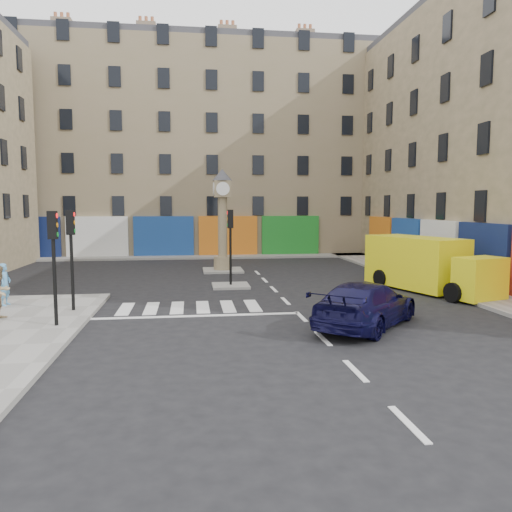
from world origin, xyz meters
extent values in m
plane|color=black|center=(0.00, 0.00, 0.00)|extent=(120.00, 120.00, 0.00)
cube|color=gray|center=(8.70, 10.00, 0.07)|extent=(2.60, 30.00, 0.15)
cube|color=gray|center=(-4.00, 22.20, 0.07)|extent=(32.00, 2.40, 0.15)
cube|color=gray|center=(-2.00, 8.00, 0.06)|extent=(1.80, 1.80, 0.12)
cube|color=gray|center=(-2.00, 14.00, 0.06)|extent=(2.40, 2.40, 0.12)
cube|color=#807055|center=(-4.00, 28.00, 8.50)|extent=(32.00, 10.00, 17.00)
cylinder|color=black|center=(-8.30, 0.20, 1.55)|extent=(0.12, 0.12, 2.80)
cube|color=black|center=(-8.30, 0.20, 3.40)|extent=(0.28, 0.22, 0.90)
cylinder|color=black|center=(-8.30, 2.60, 1.55)|extent=(0.12, 0.12, 2.80)
cube|color=black|center=(-8.30, 2.60, 3.40)|extent=(0.28, 0.22, 0.90)
cylinder|color=black|center=(-2.00, 8.00, 1.52)|extent=(0.12, 0.12, 2.80)
cube|color=black|center=(-2.00, 8.00, 3.37)|extent=(0.28, 0.22, 0.90)
cylinder|color=#9B8666|center=(-2.00, 14.00, 0.52)|extent=(1.10, 1.10, 0.80)
cylinder|color=#9B8666|center=(-2.00, 14.00, 2.72)|extent=(0.56, 0.56, 3.60)
cube|color=#9B8666|center=(-2.00, 14.00, 5.02)|extent=(1.00, 1.00, 1.00)
cylinder|color=white|center=(-2.00, 13.48, 5.02)|extent=(0.80, 0.06, 0.80)
cone|color=#333338|center=(-2.00, 14.00, 5.87)|extent=(1.20, 1.20, 0.70)
imported|color=black|center=(1.80, -0.73, 0.75)|extent=(5.01, 5.31, 1.51)
cube|color=yellow|center=(6.81, 6.33, 1.31)|extent=(3.55, 5.43, 2.41)
cube|color=yellow|center=(7.97, 2.74, 1.00)|extent=(2.28, 1.81, 1.78)
cube|color=black|center=(7.99, 2.69, 1.42)|extent=(1.99, 1.45, 0.73)
cylinder|color=black|center=(6.84, 2.81, 0.42)|extent=(0.51, 0.88, 0.84)
cylinder|color=black|center=(8.84, 3.46, 0.42)|extent=(0.51, 0.88, 0.84)
cylinder|color=black|center=(5.42, 7.20, 0.42)|extent=(0.51, 0.88, 0.84)
cylinder|color=black|center=(7.42, 7.85, 0.42)|extent=(0.51, 0.88, 0.84)
imported|color=#5391BF|center=(-11.11, 3.85, 0.97)|extent=(0.46, 0.64, 1.65)
imported|color=tan|center=(-10.43, 1.37, 1.08)|extent=(0.97, 1.09, 1.86)
camera|label=1|loc=(-3.94, -16.39, 4.02)|focal=35.00mm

